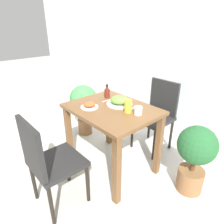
# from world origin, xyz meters

# --- Properties ---
(ground_plane) EXTENTS (16.00, 16.00, 0.00)m
(ground_plane) POSITION_xyz_m (0.00, 0.00, 0.00)
(ground_plane) COLOR beige
(wall_back) EXTENTS (8.00, 0.05, 2.60)m
(wall_back) POSITION_xyz_m (0.00, 1.28, 1.30)
(wall_back) COLOR silver
(wall_back) RESTS_ON ground_plane
(dining_table) EXTENTS (0.91, 0.71, 0.76)m
(dining_table) POSITION_xyz_m (0.00, 0.00, 0.62)
(dining_table) COLOR brown
(dining_table) RESTS_ON ground_plane
(chair_near) EXTENTS (0.42, 0.42, 0.90)m
(chair_near) POSITION_xyz_m (0.04, -0.76, 0.51)
(chair_near) COLOR black
(chair_near) RESTS_ON ground_plane
(chair_far) EXTENTS (0.42, 0.42, 0.90)m
(chair_far) POSITION_xyz_m (0.06, 0.73, 0.51)
(chair_far) COLOR black
(chair_far) RESTS_ON ground_plane
(food_plate) EXTENTS (0.28, 0.28, 0.09)m
(food_plate) POSITION_xyz_m (-0.01, 0.12, 0.80)
(food_plate) COLOR white
(food_plate) RESTS_ON dining_table
(side_plate) EXTENTS (0.18, 0.18, 0.07)m
(side_plate) POSITION_xyz_m (-0.16, -0.17, 0.79)
(side_plate) COLOR white
(side_plate) RESTS_ON dining_table
(drink_cup) EXTENTS (0.08, 0.08, 0.08)m
(drink_cup) POSITION_xyz_m (0.29, 0.08, 0.80)
(drink_cup) COLOR white
(drink_cup) RESTS_ON dining_table
(juice_glass) EXTENTS (0.07, 0.07, 0.13)m
(juice_glass) POSITION_xyz_m (0.19, 0.04, 0.83)
(juice_glass) COLOR gold
(juice_glass) RESTS_ON dining_table
(sauce_bottle) EXTENTS (0.06, 0.06, 0.16)m
(sauce_bottle) POSITION_xyz_m (-0.26, 0.15, 0.82)
(sauce_bottle) COLOR maroon
(sauce_bottle) RESTS_ON dining_table
(fork_utensil) EXTENTS (0.02, 0.20, 0.00)m
(fork_utensil) POSITION_xyz_m (-0.18, 0.12, 0.76)
(fork_utensil) COLOR silver
(fork_utensil) RESTS_ON dining_table
(spoon_utensil) EXTENTS (0.01, 0.17, 0.00)m
(spoon_utensil) POSITION_xyz_m (0.16, 0.12, 0.76)
(spoon_utensil) COLOR silver
(spoon_utensil) RESTS_ON dining_table
(potted_plant_left) EXTENTS (0.39, 0.39, 0.75)m
(potted_plant_left) POSITION_xyz_m (-0.85, 0.21, 0.49)
(potted_plant_left) COLOR brown
(potted_plant_left) RESTS_ON ground_plane
(potted_plant_right) EXTENTS (0.37, 0.37, 0.72)m
(potted_plant_right) POSITION_xyz_m (0.78, 0.36, 0.43)
(potted_plant_right) COLOR brown
(potted_plant_right) RESTS_ON ground_plane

